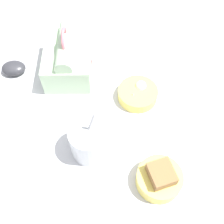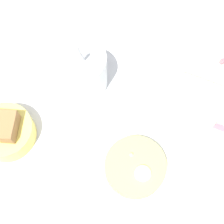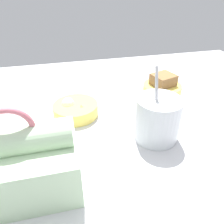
{
  "view_description": "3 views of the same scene",
  "coord_description": "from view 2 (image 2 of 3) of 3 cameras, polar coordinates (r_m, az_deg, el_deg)",
  "views": [
    {
      "loc": [
        -42.49,
        -0.69,
        77.91
      ],
      "look_at": [
        2.53,
        -1.22,
        7.0
      ],
      "focal_mm": 45.0,
      "sensor_mm": 36.0,
      "label": 1
    },
    {
      "loc": [
        12.59,
        -25.01,
        69.1
      ],
      "look_at": [
        2.53,
        -1.22,
        7.0
      ],
      "focal_mm": 50.0,
      "sensor_mm": 36.0,
      "label": 2
    },
    {
      "loc": [
        13.56,
        45.18,
        38.01
      ],
      "look_at": [
        2.53,
        -1.22,
        7.0
      ],
      "focal_mm": 35.0,
      "sensor_mm": 36.0,
      "label": 3
    }
  ],
  "objects": [
    {
      "name": "desk_surface",
      "position": [
        0.74,
        -1.44,
        -0.28
      ],
      "size": [
        140.0,
        110.0,
        2.0
      ],
      "color": "silver",
      "rests_on": "ground"
    },
    {
      "name": "keyboard",
      "position": [
        0.9,
        4.83,
        19.57
      ],
      "size": [
        41.35,
        11.73,
        2.1
      ],
      "color": "silver",
      "rests_on": "desk_surface"
    },
    {
      "name": "bento_bowl_snacks",
      "position": [
        0.67,
        4.28,
        -9.98
      ],
      "size": [
        12.98,
        12.98,
        5.41
      ],
      "color": "#EFD65B",
      "rests_on": "desk_surface"
    },
    {
      "name": "bento_bowl_sandwich",
      "position": [
        0.72,
        -18.97,
        -3.35
      ],
      "size": [
        12.43,
        12.43,
        8.22
      ],
      "color": "#EFD65B",
      "rests_on": "desk_surface"
    },
    {
      "name": "soup_cup",
      "position": [
        0.71,
        -5.36,
        7.52
      ],
      "size": [
        10.96,
        10.96,
        18.52
      ],
      "color": "silver",
      "rests_on": "desk_surface"
    }
  ]
}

